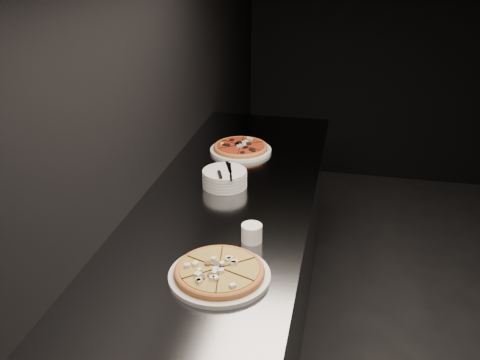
% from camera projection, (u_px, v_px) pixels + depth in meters
% --- Properties ---
extents(wall_left, '(0.02, 5.00, 2.80)m').
position_uv_depth(wall_left, '(135.00, 89.00, 2.16)').
color(wall_left, black).
rests_on(wall_left, floor).
extents(counter, '(0.74, 2.44, 0.92)m').
position_uv_depth(counter, '(226.00, 290.00, 2.49)').
color(counter, slate).
rests_on(counter, floor).
extents(pizza_mushroom, '(0.39, 0.39, 0.04)m').
position_uv_depth(pizza_mushroom, '(219.00, 272.00, 1.79)').
color(pizza_mushroom, silver).
rests_on(pizza_mushroom, counter).
extents(pizza_tomato, '(0.38, 0.38, 0.04)m').
position_uv_depth(pizza_tomato, '(241.00, 148.00, 2.82)').
color(pizza_tomato, silver).
rests_on(pizza_tomato, counter).
extents(plate_stack, '(0.20, 0.20, 0.08)m').
position_uv_depth(plate_stack, '(225.00, 178.00, 2.43)').
color(plate_stack, silver).
rests_on(plate_stack, counter).
extents(cutlery, '(0.07, 0.21, 0.01)m').
position_uv_depth(cutlery, '(225.00, 172.00, 2.40)').
color(cutlery, silver).
rests_on(cutlery, plate_stack).
extents(ramekin, '(0.08, 0.08, 0.07)m').
position_uv_depth(ramekin, '(252.00, 233.00, 2.00)').
color(ramekin, white).
rests_on(ramekin, counter).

